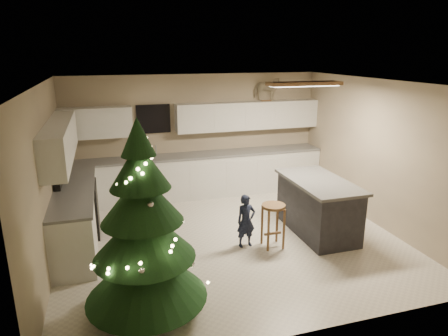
{
  "coord_description": "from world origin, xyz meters",
  "views": [
    {
      "loc": [
        -1.88,
        -5.87,
        3.06
      ],
      "look_at": [
        0.0,
        0.35,
        1.15
      ],
      "focal_mm": 32.0,
      "sensor_mm": 36.0,
      "label": 1
    }
  ],
  "objects_px": {
    "island": "(318,206)",
    "bar_stool": "(273,215)",
    "christmas_tree": "(144,238)",
    "toddler": "(246,221)",
    "rocking_horse": "(266,89)"
  },
  "relations": [
    {
      "from": "toddler",
      "to": "rocking_horse",
      "type": "distance_m",
      "value": 3.51
    },
    {
      "from": "toddler",
      "to": "island",
      "type": "bearing_deg",
      "value": 1.18
    },
    {
      "from": "rocking_horse",
      "to": "toddler",
      "type": "bearing_deg",
      "value": 175.24
    },
    {
      "from": "bar_stool",
      "to": "christmas_tree",
      "type": "bearing_deg",
      "value": -151.81
    },
    {
      "from": "island",
      "to": "bar_stool",
      "type": "xyz_separation_m",
      "value": [
        -0.96,
        -0.28,
        0.06
      ]
    },
    {
      "from": "rocking_horse",
      "to": "island",
      "type": "bearing_deg",
      "value": -157.57
    },
    {
      "from": "toddler",
      "to": "bar_stool",
      "type": "bearing_deg",
      "value": -23.1
    },
    {
      "from": "toddler",
      "to": "rocking_horse",
      "type": "relative_size",
      "value": 1.36
    },
    {
      "from": "island",
      "to": "toddler",
      "type": "distance_m",
      "value": 1.38
    },
    {
      "from": "bar_stool",
      "to": "toddler",
      "type": "height_order",
      "value": "toddler"
    },
    {
      "from": "island",
      "to": "bar_stool",
      "type": "bearing_deg",
      "value": -163.63
    },
    {
      "from": "christmas_tree",
      "to": "toddler",
      "type": "bearing_deg",
      "value": 36.6
    },
    {
      "from": "island",
      "to": "christmas_tree",
      "type": "xyz_separation_m",
      "value": [
        -3.09,
        -1.42,
        0.5
      ]
    },
    {
      "from": "island",
      "to": "bar_stool",
      "type": "distance_m",
      "value": 1.0
    },
    {
      "from": "island",
      "to": "toddler",
      "type": "xyz_separation_m",
      "value": [
        -1.37,
        -0.15,
        -0.04
      ]
    }
  ]
}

